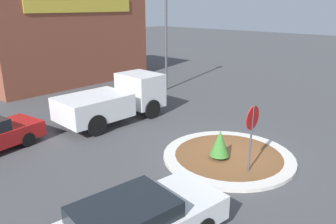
{
  "coord_description": "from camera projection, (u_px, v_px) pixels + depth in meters",
  "views": [
    {
      "loc": [
        -10.09,
        -5.95,
        5.62
      ],
      "look_at": [
        -0.45,
        2.72,
        1.38
      ],
      "focal_mm": 35.0,
      "sensor_mm": 36.0,
      "label": 1
    }
  ],
  "objects": [
    {
      "name": "ground_plane",
      "position": [
        228.0,
        158.0,
        12.66
      ],
      "size": [
        120.0,
        120.0,
        0.0
      ],
      "primitive_type": "plane",
      "color": "#474749"
    },
    {
      "name": "traffic_island",
      "position": [
        228.0,
        156.0,
        12.63
      ],
      "size": [
        5.01,
        5.01,
        0.13
      ],
      "color": "beige",
      "rests_on": "ground_plane"
    },
    {
      "name": "stop_sign",
      "position": [
        252.0,
        127.0,
        10.89
      ],
      "size": [
        0.82,
        0.07,
        2.51
      ],
      "color": "#4C4C51",
      "rests_on": "ground_plane"
    },
    {
      "name": "island_shrub",
      "position": [
        220.0,
        143.0,
        12.15
      ],
      "size": [
        0.74,
        0.74,
        1.1
      ],
      "color": "brown",
      "rests_on": "traffic_island"
    },
    {
      "name": "utility_truck",
      "position": [
        116.0,
        99.0,
        16.5
      ],
      "size": [
        5.58,
        2.59,
        2.17
      ],
      "rotation": [
        0.0,
        0.0,
        -0.04
      ],
      "color": "white",
      "rests_on": "ground_plane"
    },
    {
      "name": "storefront_building",
      "position": [
        62.0,
        39.0,
        24.9
      ],
      "size": [
        11.87,
        6.07,
        6.42
      ],
      "color": "brown",
      "rests_on": "ground_plane"
    },
    {
      "name": "light_pole",
      "position": [
        166.0,
        24.0,
        21.55
      ],
      "size": [
        0.7,
        0.3,
        7.71
      ],
      "color": "#4C4C51",
      "rests_on": "ground_plane"
    }
  ]
}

